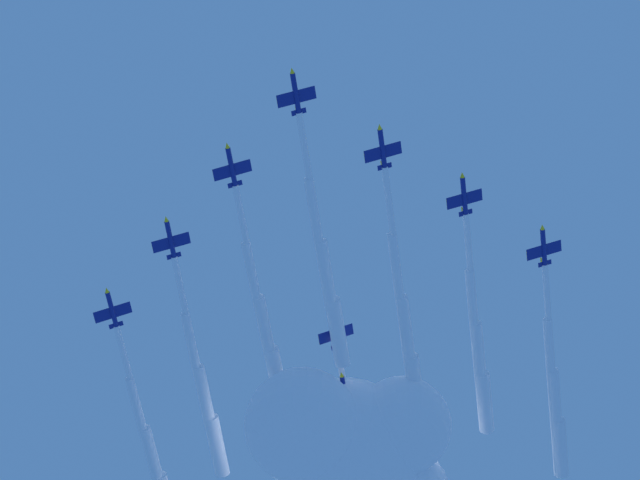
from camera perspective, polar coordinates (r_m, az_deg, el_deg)
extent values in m
cylinder|color=navy|center=(242.86, -1.16, 7.00)|extent=(8.42, 5.91, 1.42)
cone|color=yellow|center=(241.35, -1.35, 8.12)|extent=(1.81, 1.83, 1.35)
cylinder|color=black|center=(244.37, -0.99, 5.95)|extent=(1.07, 1.22, 1.06)
ellipsoid|color=black|center=(242.69, -1.27, 7.46)|extent=(2.12, 1.80, 0.90)
cube|color=navy|center=(242.98, -1.14, 6.87)|extent=(6.43, 8.16, 3.09)
cube|color=yellow|center=(244.12, -0.30, 7.10)|extent=(2.32, 1.79, 0.34)
cube|color=yellow|center=(242.03, -2.00, 6.66)|extent=(2.32, 1.79, 0.34)
cube|color=navy|center=(244.06, -1.03, 6.16)|extent=(2.52, 3.16, 1.22)
cube|color=yellow|center=(244.92, -1.10, 6.22)|extent=(1.60, 1.40, 1.82)
cylinder|color=white|center=(246.96, -0.72, 4.30)|extent=(15.30, 10.32, 1.80)
cylinder|color=white|center=(252.42, -0.27, 1.22)|extent=(15.77, 11.09, 2.70)
cylinder|color=white|center=(258.79, 0.30, -1.68)|extent=(16.24, 11.86, 3.61)
cylinder|color=white|center=(265.81, 0.84, -4.44)|extent=(16.71, 12.63, 4.51)
cylinder|color=navy|center=(246.72, 3.02, 4.35)|extent=(8.39, 5.97, 1.42)
cone|color=yellow|center=(244.94, 2.88, 5.44)|extent=(1.82, 1.84, 1.35)
cylinder|color=black|center=(248.48, 3.14, 3.33)|extent=(1.07, 1.22, 1.07)
ellipsoid|color=black|center=(246.42, 2.92, 4.80)|extent=(2.12, 1.82, 0.91)
cube|color=navy|center=(246.88, 3.03, 4.23)|extent=(6.45, 8.11, 3.19)
cube|color=yellow|center=(248.28, 3.84, 4.45)|extent=(2.32, 1.80, 0.35)
cube|color=yellow|center=(245.65, 2.21, 4.01)|extent=(2.32, 1.80, 0.35)
cube|color=navy|center=(248.12, 3.12, 3.54)|extent=(2.53, 3.14, 1.26)
cube|color=yellow|center=(248.94, 3.03, 3.61)|extent=(1.61, 1.42, 1.81)
cylinder|color=white|center=(251.63, 3.36, 1.66)|extent=(16.05, 10.93, 1.81)
cylinder|color=white|center=(258.19, 3.69, -1.47)|extent=(16.53, 11.70, 2.72)
cylinder|color=white|center=(265.71, 4.15, -4.39)|extent=(17.01, 12.47, 3.63)
cylinder|color=white|center=(273.90, 4.58, -7.15)|extent=(17.49, 13.24, 4.53)
cylinder|color=navy|center=(250.25, -4.26, 3.47)|extent=(8.44, 5.86, 1.42)
cone|color=yellow|center=(248.50, -4.47, 4.54)|extent=(1.81, 1.83, 1.35)
cylinder|color=black|center=(251.98, -4.06, 2.49)|extent=(1.06, 1.22, 1.06)
ellipsoid|color=black|center=(249.98, -4.37, 3.92)|extent=(2.12, 1.80, 0.91)
cube|color=navy|center=(250.40, -4.23, 3.36)|extent=(6.39, 8.16, 3.12)
cube|color=yellow|center=(251.29, -3.41, 3.60)|extent=(2.33, 1.78, 0.34)
cube|color=yellow|center=(249.70, -5.07, 3.12)|extent=(2.33, 1.78, 0.34)
cube|color=navy|center=(251.62, -4.10, 2.69)|extent=(2.50, 3.16, 1.23)
cube|color=yellow|center=(252.48, -4.16, 2.75)|extent=(1.61, 1.40, 1.82)
cylinder|color=white|center=(254.69, -3.76, 1.04)|extent=(14.25, 9.57, 1.81)
cylinder|color=white|center=(260.28, -3.28, -1.66)|extent=(14.72, 10.34, 2.71)
cylinder|color=white|center=(266.58, -2.68, -4.19)|extent=(15.18, 11.11, 3.61)
cylinder|color=white|center=(273.40, -2.10, -6.60)|extent=(15.65, 11.89, 4.52)
cylinder|color=navy|center=(255.37, 6.93, 2.07)|extent=(8.36, 6.01, 1.42)
cone|color=yellow|center=(253.37, 6.84, 3.11)|extent=(1.82, 1.83, 1.35)
cylinder|color=black|center=(257.33, 7.01, 1.11)|extent=(1.08, 1.22, 1.06)
ellipsoid|color=black|center=(254.96, 6.84, 2.51)|extent=(2.11, 1.82, 0.90)
cube|color=navy|center=(255.54, 6.94, 1.96)|extent=(6.51, 8.13, 3.09)
cube|color=yellow|center=(257.11, 7.70, 2.18)|extent=(2.31, 1.81, 0.34)
cube|color=yellow|center=(254.15, 6.16, 1.75)|extent=(2.31, 1.81, 0.34)
cube|color=navy|center=(256.92, 7.00, 1.31)|extent=(2.55, 3.15, 1.22)
cube|color=yellow|center=(257.70, 6.90, 1.38)|extent=(1.60, 1.41, 1.82)
cylinder|color=white|center=(260.38, 7.14, -0.30)|extent=(14.15, 9.88, 1.80)
cylinder|color=white|center=(266.55, 7.31, -2.92)|extent=(14.64, 10.64, 2.71)
cylinder|color=white|center=(273.52, 7.61, -5.38)|extent=(15.12, 11.40, 3.61)
cylinder|color=white|center=(280.97, 7.90, -7.71)|extent=(15.60, 12.16, 4.51)
cylinder|color=navy|center=(257.57, -7.18, -0.01)|extent=(8.38, 5.98, 1.42)
cone|color=yellow|center=(255.57, -7.39, 1.01)|extent=(1.82, 1.83, 1.35)
cylinder|color=black|center=(259.53, -6.98, -0.95)|extent=(1.07, 1.22, 1.06)
ellipsoid|color=black|center=(257.20, -7.29, 0.42)|extent=(2.12, 1.82, 0.91)
cube|color=navy|center=(257.74, -7.15, -0.12)|extent=(6.48, 8.13, 3.12)
cube|color=yellow|center=(258.41, -6.34, 0.12)|extent=(2.32, 1.81, 0.34)
cube|color=yellow|center=(257.26, -7.97, -0.34)|extent=(2.32, 1.81, 0.34)
cube|color=navy|center=(259.12, -7.02, -0.76)|extent=(2.54, 3.15, 1.23)
cube|color=yellow|center=(259.97, -7.07, -0.68)|extent=(1.60, 1.41, 1.82)
cylinder|color=white|center=(262.67, -6.68, -2.36)|extent=(14.60, 10.07, 1.81)
cylinder|color=white|center=(269.10, -6.19, -4.99)|extent=(15.08, 10.84, 2.71)
cylinder|color=white|center=(276.19, -5.57, -7.46)|extent=(15.56, 11.60, 3.61)
cylinder|color=white|center=(283.80, -4.98, -9.79)|extent=(16.04, 12.37, 4.52)
cylinder|color=navy|center=(262.35, 10.68, -0.38)|extent=(8.39, 5.93, 1.40)
cone|color=yellow|center=(260.13, 10.61, 0.61)|extent=(1.81, 1.82, 1.33)
cylinder|color=black|center=(264.52, 10.74, -1.30)|extent=(1.06, 1.21, 1.05)
ellipsoid|color=black|center=(261.84, 10.61, 0.04)|extent=(2.11, 1.80, 0.89)
cube|color=navy|center=(262.56, 10.69, -0.49)|extent=(6.50, 8.20, 2.90)
cube|color=yellow|center=(264.20, 11.42, -0.26)|extent=(2.32, 1.80, 0.33)
cube|color=yellow|center=(261.07, 9.95, -0.71)|extent=(2.32, 1.80, 0.33)
cube|color=navy|center=(264.07, 10.73, -1.11)|extent=(2.54, 3.18, 1.15)
cube|color=yellow|center=(264.82, 10.63, -1.03)|extent=(1.58, 1.37, 1.83)
cylinder|color=white|center=(267.90, 10.84, -2.65)|extent=(14.33, 9.82, 1.78)
cylinder|color=white|center=(274.68, 10.95, -5.16)|extent=(14.80, 10.58, 2.67)
cylinder|color=white|center=(282.23, 11.19, -7.51)|extent=(15.27, 11.33, 3.57)
cylinder|color=white|center=(290.24, 11.42, -9.72)|extent=(15.74, 12.09, 4.46)
cylinder|color=navy|center=(265.92, -9.94, -3.34)|extent=(8.46, 5.82, 1.42)
cone|color=yellow|center=(263.74, -10.19, -2.39)|extent=(1.80, 1.82, 1.34)
cylinder|color=black|center=(268.05, -9.71, -4.22)|extent=(1.06, 1.22, 1.06)
ellipsoid|color=black|center=(265.48, -10.06, -2.93)|extent=(2.12, 1.79, 0.90)
cube|color=navy|center=(266.12, -9.91, -3.44)|extent=(6.37, 8.18, 3.07)
cube|color=yellow|center=(266.48, -9.12, -3.20)|extent=(2.33, 1.77, 0.34)
cube|color=yellow|center=(265.93, -10.71, -3.68)|extent=(2.33, 1.77, 0.34)
cube|color=navy|center=(267.61, -9.75, -4.04)|extent=(2.50, 3.17, 1.21)
cube|color=yellow|center=(268.45, -9.79, -3.96)|extent=(1.60, 1.38, 1.82)
cylinder|color=white|center=(271.37, -9.36, -5.52)|extent=(14.47, 9.61, 1.80)
cylinder|color=white|center=(278.13, -8.77, -7.94)|extent=(14.93, 10.38, 2.70)
cylinder|color=white|center=(285.43, -8.07, -10.20)|extent=(15.39, 11.16, 3.60)
cylinder|color=navy|center=(268.04, 0.75, -4.43)|extent=(8.39, 5.98, 1.43)
cone|color=yellow|center=(265.58, 0.61, -3.49)|extent=(1.82, 1.84, 1.36)
cylinder|color=black|center=(270.42, 0.88, -5.29)|extent=(1.08, 1.23, 1.07)
ellipsoid|color=black|center=(267.46, 0.66, -4.02)|extent=(2.12, 1.82, 0.91)
cube|color=navy|center=(268.27, 0.77, -4.53)|extent=(6.45, 8.08, 3.27)
cube|color=yellow|center=(269.40, 1.52, -4.28)|extent=(2.31, 1.80, 0.35)
cube|color=yellow|center=(267.30, 0.01, -4.77)|extent=(2.31, 1.80, 0.35)
cube|color=navy|center=(269.93, 0.86, -5.12)|extent=(2.53, 3.13, 1.29)
cube|color=yellow|center=(270.71, 0.78, -5.03)|extent=(1.62, 1.44, 1.81)
cylinder|color=white|center=(274.43, 1.10, -6.67)|extent=(15.49, 10.62, 1.82)
cylinder|color=white|center=(282.49, 1.44, -9.23)|extent=(15.98, 11.39, 2.73)
cylinder|color=navy|center=(272.62, 1.19, -7.36)|extent=(8.41, 5.94, 1.43)
cone|color=yellow|center=(269.94, 1.04, -6.46)|extent=(1.82, 1.84, 1.36)
cylinder|color=black|center=(275.20, 1.32, -8.18)|extent=(1.07, 1.23, 1.07)
ellipsoid|color=black|center=(271.94, 1.09, -6.96)|extent=(2.12, 1.81, 0.91)
cube|color=navy|center=(272.87, 1.21, -7.46)|extent=(6.42, 8.10, 3.24)
cube|color=yellow|center=(273.94, 1.94, -7.19)|extent=(2.32, 1.79, 0.35)
cube|color=yellow|center=(271.96, 0.45, -7.70)|extent=(2.32, 1.79, 0.35)
cube|color=navy|center=(274.67, 1.29, -8.01)|extent=(2.52, 3.14, 1.28)
cube|color=yellow|center=(275.43, 1.22, -7.92)|extent=(1.62, 1.43, 1.81)
cylinder|color=white|center=(279.49, 1.54, -9.48)|extent=(15.38, 10.44, 1.82)
sphere|color=white|center=(277.84, 1.24, -10.18)|extent=(34.77, 34.77, 34.77)
sphere|color=white|center=(267.57, -0.85, -8.89)|extent=(26.07, 26.07, 26.07)
sphere|color=white|center=(274.99, 3.97, -8.85)|extent=(22.60, 22.60, 22.60)
sphere|color=white|center=(286.36, 1.14, -10.06)|extent=(19.12, 19.12, 19.12)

